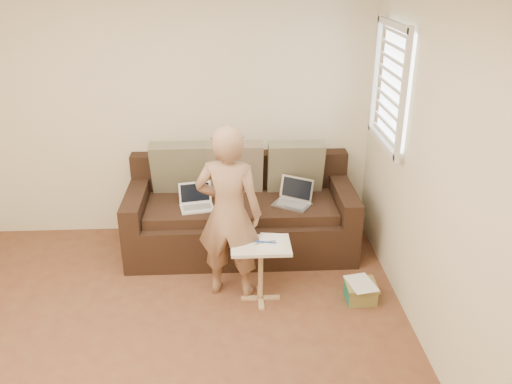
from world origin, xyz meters
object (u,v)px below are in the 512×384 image
(laptop_white, at_px, (197,209))
(striped_box, at_px, (360,291))
(person, at_px, (229,214))
(drinking_glass, at_px, (244,233))
(laptop_silver, at_px, (292,205))
(side_table, at_px, (261,272))
(sofa, at_px, (241,210))

(laptop_white, bearing_deg, striped_box, -40.54)
(person, height_order, drinking_glass, person)
(drinking_glass, xyz_separation_m, striped_box, (0.99, -0.14, -0.52))
(laptop_silver, relative_size, person, 0.22)
(laptop_silver, relative_size, laptop_white, 1.09)
(side_table, height_order, striped_box, side_table)
(side_table, xyz_separation_m, striped_box, (0.85, -0.05, -0.19))
(laptop_silver, height_order, laptop_white, same)
(laptop_white, bearing_deg, sofa, 8.76)
(sofa, distance_m, person, 0.85)
(side_table, distance_m, drinking_glass, 0.37)
(side_table, xyz_separation_m, drinking_glass, (-0.14, 0.08, 0.33))
(sofa, bearing_deg, striped_box, -43.59)
(laptop_white, relative_size, drinking_glass, 2.57)
(person, bearing_deg, drinking_glass, 174.59)
(person, distance_m, striped_box, 1.32)
(sofa, bearing_deg, person, -98.55)
(drinking_glass, bearing_deg, laptop_white, 122.73)
(drinking_glass, bearing_deg, person, 161.67)
(person, distance_m, side_table, 0.57)
(laptop_silver, xyz_separation_m, striped_box, (0.51, -0.82, -0.44))
(laptop_silver, bearing_deg, striped_box, -27.36)
(laptop_white, bearing_deg, person, -75.13)
(laptop_white, distance_m, drinking_glass, 0.79)
(sofa, height_order, laptop_white, sofa)
(laptop_silver, bearing_deg, laptop_white, -147.49)
(sofa, height_order, person, person)
(laptop_silver, relative_size, side_table, 0.62)
(person, xyz_separation_m, striped_box, (1.11, -0.18, -0.68))
(side_table, bearing_deg, laptop_white, 126.98)
(laptop_silver, bearing_deg, person, -102.08)
(sofa, xyz_separation_m, striped_box, (1.00, -0.95, -0.34))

